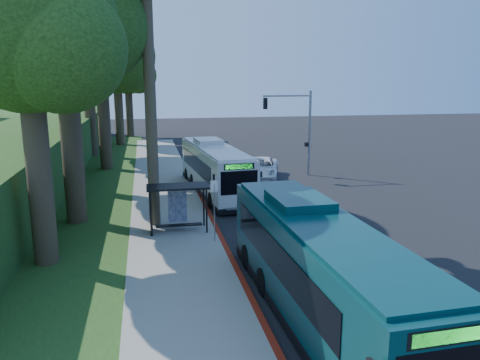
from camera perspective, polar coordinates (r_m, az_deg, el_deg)
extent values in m
plane|color=black|center=(29.09, 6.02, -3.67)|extent=(140.00, 140.00, 0.00)
cube|color=gray|center=(27.82, -8.51, -4.36)|extent=(4.50, 70.00, 0.12)
cube|color=maroon|center=(24.24, -2.50, -6.74)|extent=(0.25, 30.00, 0.13)
cube|color=#234719|center=(32.92, -18.97, -2.34)|extent=(8.00, 70.00, 0.06)
cube|color=black|center=(24.31, -7.59, -0.80)|extent=(3.20, 1.50, 0.10)
cube|color=black|center=(24.59, -10.88, -3.90)|extent=(0.06, 1.30, 2.20)
cube|color=navy|center=(25.30, -7.63, -3.21)|extent=(1.00, 0.12, 1.70)
cube|color=black|center=(24.76, -7.44, -5.48)|extent=(2.40, 0.40, 0.06)
cube|color=black|center=(25.17, -10.79, -3.52)|extent=(0.08, 0.08, 2.40)
cube|color=black|center=(25.34, -4.44, -3.23)|extent=(0.08, 0.08, 2.40)
cube|color=black|center=(24.01, -10.74, -4.29)|extent=(0.08, 0.08, 2.40)
cube|color=black|center=(24.19, -4.09, -3.97)|extent=(0.08, 0.08, 2.40)
cylinder|color=gray|center=(22.80, -3.13, -4.19)|extent=(0.06, 0.06, 3.00)
cube|color=white|center=(22.45, -3.18, -0.76)|extent=(0.35, 0.04, 0.55)
cylinder|color=gray|center=(39.25, 8.46, 5.62)|extent=(0.20, 0.20, 7.00)
cylinder|color=gray|center=(38.38, 5.75, 10.19)|extent=(4.00, 0.14, 0.14)
cube|color=black|center=(37.92, 3.10, 9.30)|extent=(0.30, 0.30, 0.90)
cube|color=black|center=(39.28, 8.08, 4.32)|extent=(0.25, 0.25, 0.35)
cylinder|color=#4C3F2D|center=(25.19, -10.85, 8.75)|extent=(0.60, 0.60, 13.00)
cylinder|color=#382B1E|center=(27.07, -19.98, 5.80)|extent=(1.10, 1.10, 10.50)
sphere|color=black|center=(27.19, -21.02, 19.42)|extent=(8.00, 8.00, 8.00)
sphere|color=black|center=(25.68, -17.56, 17.42)|extent=(5.60, 5.60, 5.60)
sphere|color=black|center=(28.69, -23.30, 17.01)|extent=(5.20, 5.20, 5.20)
cylinder|color=#382B1E|center=(35.05, -19.86, 8.28)|extent=(1.18, 1.18, 11.90)
sphere|color=black|center=(33.51, -17.44, 18.50)|extent=(7.00, 7.00, 7.00)
sphere|color=black|center=(37.25, -23.00, 17.95)|extent=(6.50, 6.50, 6.50)
cylinder|color=#382B1E|center=(42.89, -16.28, 7.70)|extent=(1.06, 1.06, 9.80)
sphere|color=black|center=(42.88, -16.78, 15.74)|extent=(8.40, 8.40, 8.40)
sphere|color=black|center=(41.46, -14.44, 14.45)|extent=(5.88, 5.88, 5.88)
sphere|color=black|center=(44.44, -18.49, 14.41)|extent=(5.46, 5.46, 5.46)
cylinder|color=#382B1E|center=(50.99, -17.90, 9.04)|extent=(1.14, 1.14, 11.20)
sphere|color=black|center=(51.13, -18.42, 16.75)|extent=(9.60, 9.60, 9.60)
sphere|color=black|center=(49.43, -16.22, 15.57)|extent=(6.72, 6.72, 6.72)
sphere|color=black|center=(52.93, -20.01, 15.43)|extent=(6.24, 6.24, 6.24)
cylinder|color=#382B1E|center=(58.81, -14.57, 8.57)|extent=(1.02, 1.02, 9.10)
sphere|color=black|center=(58.76, -14.87, 14.01)|extent=(8.00, 8.00, 8.00)
sphere|color=black|center=(57.47, -13.24, 13.10)|extent=(5.60, 5.60, 5.60)
sphere|color=black|center=(60.22, -16.12, 13.14)|extent=(5.20, 5.20, 5.20)
cylinder|color=#382B1E|center=(66.78, -13.36, 8.72)|extent=(0.98, 0.98, 8.40)
sphere|color=black|center=(66.69, -13.58, 13.15)|extent=(7.00, 7.00, 7.00)
sphere|color=black|center=(65.60, -12.32, 12.39)|extent=(4.90, 4.90, 4.90)
sphere|color=black|center=(67.94, -14.57, 12.47)|extent=(4.55, 4.55, 4.55)
cylinder|color=#382B1E|center=(21.39, -23.40, 2.10)|extent=(1.02, 1.02, 9.10)
sphere|color=black|center=(21.23, -24.74, 17.11)|extent=(7.20, 7.20, 7.20)
sphere|color=black|center=(19.82, -20.98, 14.80)|extent=(5.04, 5.04, 5.04)
sphere|color=black|center=(22.68, -27.03, 14.54)|extent=(4.68, 4.68, 4.68)
cube|color=silver|center=(33.01, -3.07, 1.47)|extent=(3.62, 12.20, 2.86)
cube|color=black|center=(33.32, -3.04, -1.03)|extent=(3.65, 12.27, 0.35)
cube|color=black|center=(33.44, -3.27, 2.09)|extent=(3.44, 9.57, 1.10)
cube|color=black|center=(27.32, -0.12, -0.31)|extent=(2.25, 0.32, 1.40)
cube|color=black|center=(38.69, -5.16, 3.53)|extent=(2.05, 0.30, 1.00)
cube|color=#19E533|center=(27.12, -0.11, 1.65)|extent=(1.66, 0.25, 0.28)
cube|color=silver|center=(32.76, -3.09, 4.01)|extent=(3.36, 11.59, 0.12)
cube|color=silver|center=(34.67, -3.88, 4.74)|extent=(2.00, 2.65, 0.35)
cylinder|color=black|center=(29.38, -3.46, -2.45)|extent=(0.39, 1.02, 1.00)
cylinder|color=black|center=(29.97, 0.86, -2.13)|extent=(0.39, 1.02, 1.00)
cylinder|color=black|center=(37.41, -6.42, 0.70)|extent=(0.39, 1.02, 1.00)
cylinder|color=black|center=(37.88, -2.97, 0.91)|extent=(0.39, 1.02, 1.00)
cube|color=#0A3438|center=(15.76, 9.76, -10.60)|extent=(3.06, 12.77, 3.02)
cube|color=black|center=(16.42, 9.56, -15.63)|extent=(3.09, 12.83, 0.37)
cube|color=black|center=(16.10, 9.07, -8.95)|extent=(3.05, 9.98, 1.16)
cube|color=black|center=(21.25, 3.21, -3.40)|extent=(2.16, 0.19, 1.06)
cube|color=#19E533|center=(10.32, 24.32, -16.84)|extent=(1.76, 0.16, 0.30)
cube|color=#0A3438|center=(15.22, 9.98, -5.18)|extent=(2.83, 12.13, 0.13)
cube|color=#0A3438|center=(17.06, 7.23, -2.56)|extent=(1.96, 2.70, 0.37)
cylinder|color=black|center=(20.14, 0.97, -9.37)|extent=(0.35, 1.07, 1.06)
cylinder|color=black|center=(20.83, 7.57, -8.72)|extent=(0.35, 1.07, 1.06)
imported|color=white|center=(38.07, 2.54, 1.45)|extent=(4.34, 6.42, 1.64)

